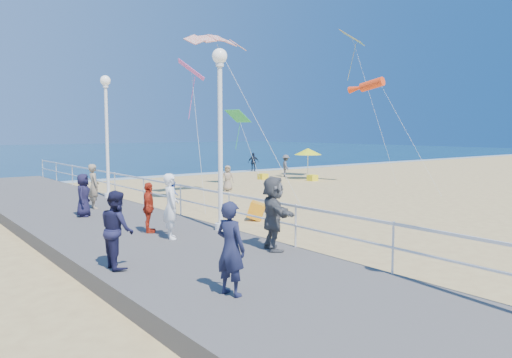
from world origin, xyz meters
TOP-DOWN VIEW (x-y plane):
  - ground at (0.00, 0.00)m, footprint 160.00×160.00m
  - surf_line at (0.00, 20.50)m, footprint 160.00×1.20m
  - boardwalk at (-7.50, 0.00)m, footprint 5.00×44.00m
  - railing at (-5.05, 0.00)m, footprint 0.05×42.00m
  - lamp_post_mid at (-5.35, 0.00)m, footprint 0.44×0.44m
  - lamp_post_far at (-5.35, 9.00)m, footprint 0.44×0.44m
  - woman_holding_toddler at (-7.09, -0.18)m, footprint 0.62×0.76m
  - toddler_held at (-6.94, -0.03)m, footprint 0.37×0.42m
  - spectator_0 at (-8.47, -5.07)m, footprint 0.55×0.70m
  - spectator_3 at (-7.24, 0.92)m, footprint 0.74×0.92m
  - spectator_4 at (-7.84, 4.80)m, footprint 0.80×0.87m
  - spectator_5 at (-5.70, -2.90)m, footprint 1.14×1.79m
  - spectator_6 at (-6.93, 6.34)m, footprint 0.45×0.65m
  - spectator_7 at (-9.39, -2.10)m, footprint 0.70×0.87m
  - beach_walker_a at (10.12, 14.98)m, footprint 1.02×1.20m
  - beach_walker_b at (10.98, 19.99)m, footprint 0.99×0.70m
  - beach_walker_c at (1.98, 10.47)m, footprint 0.83×0.78m
  - box_kite at (-2.25, 2.31)m, footprint 0.89×0.89m
  - beach_umbrella at (10.11, 12.65)m, footprint 1.90×1.90m
  - beach_chair_left at (7.58, 14.42)m, footprint 0.55×0.55m
  - beach_chair_right at (9.65, 11.71)m, footprint 0.55×0.55m
  - kite_parafoil at (-0.29, 7.93)m, footprint 3.15×0.94m
  - kite_windsock at (10.84, 7.83)m, footprint 0.99×2.60m
  - kite_diamond_pink at (-2.26, 6.97)m, footprint 1.63×1.73m
  - kite_diamond_multi at (11.50, 10.08)m, footprint 2.21×2.13m
  - kite_diamond_green at (4.01, 12.31)m, footprint 1.22×1.40m

SIDE VIEW (x-z plane):
  - ground at x=0.00m, z-range 0.00..0.00m
  - surf_line at x=0.00m, z-range 0.01..0.05m
  - boardwalk at x=-7.50m, z-range 0.00..0.40m
  - beach_chair_left at x=7.58m, z-range 0.00..0.40m
  - beach_chair_right at x=9.65m, z-range 0.00..0.40m
  - box_kite at x=-2.25m, z-range -0.07..0.67m
  - beach_walker_c at x=1.98m, z-range 0.00..1.43m
  - beach_walker_b at x=10.98m, z-range 0.00..1.56m
  - beach_walker_a at x=10.12m, z-range 0.00..1.61m
  - spectator_3 at x=-7.24m, z-range 0.40..1.87m
  - spectator_4 at x=-7.84m, z-range 0.40..1.88m
  - spectator_7 at x=-9.39m, z-range 0.40..2.09m
  - spectator_6 at x=-6.93m, z-range 0.40..2.10m
  - railing at x=-5.05m, z-range 0.98..1.53m
  - spectator_0 at x=-8.47m, z-range 0.40..2.11m
  - woman_holding_toddler at x=-7.09m, z-range 0.40..2.20m
  - spectator_5 at x=-5.70m, z-range 0.40..2.25m
  - toddler_held at x=-6.94m, z-range 1.25..1.97m
  - beach_umbrella at x=10.11m, z-range 0.84..2.98m
  - lamp_post_mid at x=-5.35m, z-range 1.00..6.32m
  - lamp_post_far at x=-5.35m, z-range 1.00..6.32m
  - kite_diamond_green at x=4.01m, z-range 3.83..4.57m
  - kite_diamond_pink at x=-2.26m, z-range 5.57..6.39m
  - kite_windsock at x=10.84m, z-range 5.60..6.67m
  - kite_parafoil at x=-0.29m, z-range 7.37..8.02m
  - kite_diamond_multi at x=11.50m, z-range 8.84..9.77m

